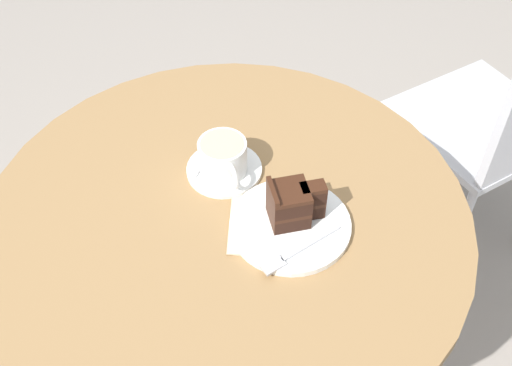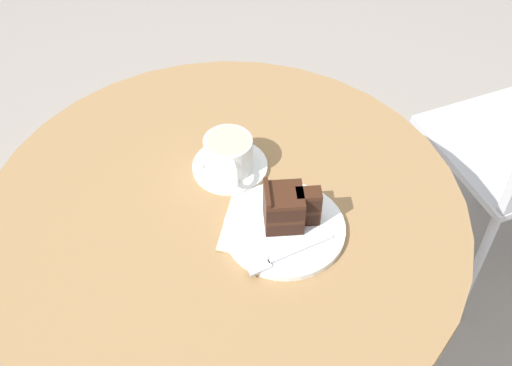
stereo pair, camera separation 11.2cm
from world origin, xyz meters
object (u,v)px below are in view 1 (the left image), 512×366
at_px(napkin, 273,226).
at_px(cafe_chair, 509,121).
at_px(teaspoon, 209,154).
at_px(cake_slice, 292,204).
at_px(fork, 293,254).
at_px(coffee_cup, 223,157).
at_px(cake_plate, 290,225).
at_px(saucer, 224,170).

relative_size(napkin, cafe_chair, 0.23).
distance_m(teaspoon, cake_slice, 0.22).
xyz_separation_m(fork, napkin, (-0.08, -0.00, -0.01)).
relative_size(coffee_cup, cake_plate, 0.58).
relative_size(teaspoon, fork, 0.54).
xyz_separation_m(saucer, coffee_cup, (0.00, -0.00, 0.04)).
distance_m(fork, napkin, 0.08).
distance_m(cake_slice, cafe_chair, 0.80).
xyz_separation_m(cake_plate, cafe_chair, (-0.26, 0.72, -0.21)).
bearing_deg(saucer, napkin, 12.24).
height_order(coffee_cup, cake_plate, coffee_cup).
bearing_deg(cafe_chair, teaspoon, -5.83).
bearing_deg(coffee_cup, cafe_chair, 96.79).
bearing_deg(napkin, saucer, -167.76).
distance_m(cake_plate, cake_slice, 0.04).
distance_m(coffee_cup, cake_plate, 0.18).
bearing_deg(cafe_chair, cake_slice, 10.07).
xyz_separation_m(cake_plate, fork, (0.06, -0.02, 0.01)).
height_order(cake_slice, cafe_chair, cafe_chair).
bearing_deg(cake_plate, cafe_chair, 109.66).
bearing_deg(cake_slice, cafe_chair, 109.11).
distance_m(teaspoon, cafe_chair, 0.82).
height_order(cake_plate, cafe_chair, cafe_chair).
bearing_deg(cake_plate, coffee_cup, -158.86).
height_order(fork, cafe_chair, cafe_chair).
height_order(teaspoon, fork, fork).
height_order(napkin, cafe_chair, cafe_chair).
bearing_deg(cake_plate, fork, -20.83).
bearing_deg(fork, napkin, -101.65).
relative_size(cake_slice, cafe_chair, 0.12).
bearing_deg(saucer, coffee_cup, -31.03).
relative_size(coffee_cup, napkin, 0.59).
relative_size(cake_slice, fork, 0.64).
bearing_deg(napkin, coffee_cup, -166.43).
bearing_deg(saucer, cake_slice, 22.74).
bearing_deg(saucer, fork, 8.94).
height_order(teaspoon, napkin, teaspoon).
height_order(fork, napkin, fork).
distance_m(cake_plate, cafe_chair, 0.79).
distance_m(coffee_cup, teaspoon, 0.06).
bearing_deg(cake_plate, teaspoon, -160.60).
relative_size(coffee_cup, cake_slice, 1.20).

